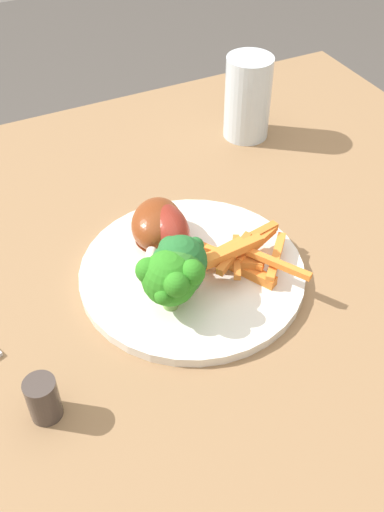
{
  "coord_description": "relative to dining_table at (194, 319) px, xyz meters",
  "views": [
    {
      "loc": [
        -0.23,
        -0.46,
        1.22
      ],
      "look_at": [
        -0.02,
        -0.03,
        0.76
      ],
      "focal_mm": 41.42,
      "sensor_mm": 36.0,
      "label": 1
    }
  ],
  "objects": [
    {
      "name": "dinner_plate",
      "position": [
        -0.02,
        -0.03,
        0.12
      ],
      "size": [
        0.26,
        0.26,
        0.01
      ],
      "primitive_type": "cylinder",
      "color": "white",
      "rests_on": "dining_table"
    },
    {
      "name": "chicken_drumstick_near",
      "position": [
        -0.03,
        0.03,
        0.15
      ],
      "size": [
        0.1,
        0.13,
        0.05
      ],
      "color": "#561F0D",
      "rests_on": "dinner_plate"
    },
    {
      "name": "broccoli_floret_front",
      "position": [
        -0.04,
        -0.06,
        0.17
      ],
      "size": [
        0.06,
        0.07,
        0.07
      ],
      "color": "#78BB5E",
      "rests_on": "dinner_plate"
    },
    {
      "name": "broccoli_floret_middle",
      "position": [
        -0.05,
        -0.07,
        0.17
      ],
      "size": [
        0.06,
        0.06,
        0.07
      ],
      "color": "#7FAC4E",
      "rests_on": "dinner_plate"
    },
    {
      "name": "pepper_shaker",
      "position": [
        -0.22,
        -0.13,
        0.14
      ],
      "size": [
        0.03,
        0.03,
        0.05
      ],
      "primitive_type": "cylinder",
      "color": "#423833",
      "rests_on": "dining_table"
    },
    {
      "name": "dining_table",
      "position": [
        0.0,
        0.0,
        0.0
      ],
      "size": [
        0.94,
        0.8,
        0.73
      ],
      "color": "#8E6B47",
      "rests_on": "ground_plane"
    },
    {
      "name": "water_glass",
      "position": [
        0.19,
        0.21,
        0.18
      ],
      "size": [
        0.07,
        0.07,
        0.12
      ],
      "primitive_type": "cylinder",
      "color": "silver",
      "rests_on": "dining_table"
    },
    {
      "name": "broccoli_floret_back",
      "position": [
        -0.06,
        -0.07,
        0.17
      ],
      "size": [
        0.06,
        0.07,
        0.07
      ],
      "color": "#78A850",
      "rests_on": "dinner_plate"
    },
    {
      "name": "chicken_drumstick_far",
      "position": [
        -0.03,
        0.02,
        0.15
      ],
      "size": [
        0.05,
        0.13,
        0.05
      ],
      "color": "maroon",
      "rests_on": "dinner_plate"
    },
    {
      "name": "carrot_fries_pile",
      "position": [
        0.03,
        -0.05,
        0.15
      ],
      "size": [
        0.15,
        0.12,
        0.04
      ],
      "color": "orange",
      "rests_on": "dinner_plate"
    }
  ]
}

